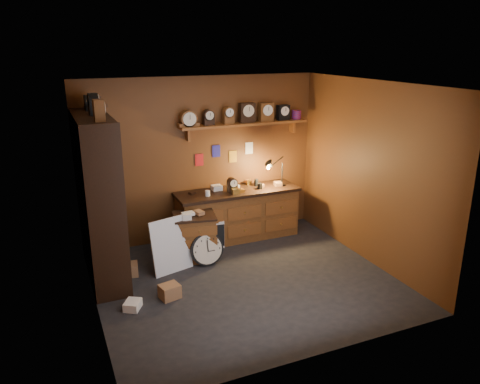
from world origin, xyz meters
name	(u,v)px	position (x,y,z in m)	size (l,w,h in m)	color
floor	(245,281)	(0.00, 0.00, 0.00)	(4.00, 4.00, 0.00)	black
room_shell	(246,160)	(0.04, 0.11, 1.72)	(4.02, 3.62, 2.71)	#5D3316
shelving_unit	(96,192)	(-1.79, 0.98, 1.25)	(0.47, 1.60, 2.58)	black
workbench	(238,211)	(0.51, 1.47, 0.47)	(2.08, 0.66, 1.36)	brown
low_cabinet	(195,235)	(-0.42, 0.98, 0.39)	(0.71, 0.63, 0.80)	brown
big_round_clock	(207,249)	(-0.32, 0.70, 0.25)	(0.51, 0.17, 0.51)	black
white_panel	(172,270)	(-0.86, 0.72, 0.00)	(0.62, 0.03, 0.82)	silver
mini_fridge	(208,231)	(-0.05, 1.39, 0.23)	(0.49, 0.51, 0.46)	silver
floor_box_a	(128,270)	(-1.48, 0.83, 0.09)	(0.28, 0.23, 0.17)	#92633F
floor_box_b	(133,305)	(-1.59, -0.10, 0.05)	(0.18, 0.22, 0.11)	white
floor_box_c	(170,291)	(-1.09, -0.02, 0.09)	(0.25, 0.21, 0.19)	#92633F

